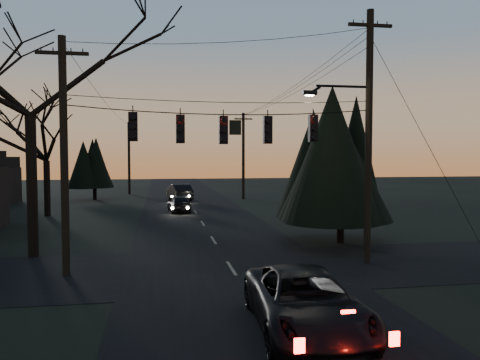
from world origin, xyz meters
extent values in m
cube|color=black|center=(0.00, 20.00, 0.01)|extent=(8.00, 120.00, 0.02)
cube|color=black|center=(0.00, 10.00, 0.01)|extent=(60.00, 7.00, 0.02)
cylinder|color=black|center=(-0.25, 10.00, 6.10)|extent=(11.50, 0.04, 0.04)
cylinder|color=black|center=(-7.99, 13.51, 2.99)|extent=(0.44, 0.44, 5.98)
cylinder|color=black|center=(6.10, 14.30, 0.80)|extent=(0.36, 0.36, 1.60)
cone|color=black|center=(6.10, 14.30, 4.22)|extent=(4.75, 4.75, 6.04)
cylinder|color=black|center=(-10.56, 27.56, 1.98)|extent=(0.44, 0.44, 3.96)
cylinder|color=black|center=(-8.91, 39.80, 0.80)|extent=(0.36, 0.36, 1.60)
cone|color=black|center=(-8.91, 39.80, 3.70)|extent=(3.68, 3.68, 5.00)
imported|color=black|center=(0.80, 3.35, 0.73)|extent=(2.70, 5.40, 1.47)
imported|color=black|center=(-1.21, 28.39, 0.64)|extent=(1.86, 3.86, 1.27)
imported|color=black|center=(-0.80, 37.50, 0.78)|extent=(2.46, 4.97, 1.57)
camera|label=1|loc=(-2.67, -7.40, 4.31)|focal=35.00mm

